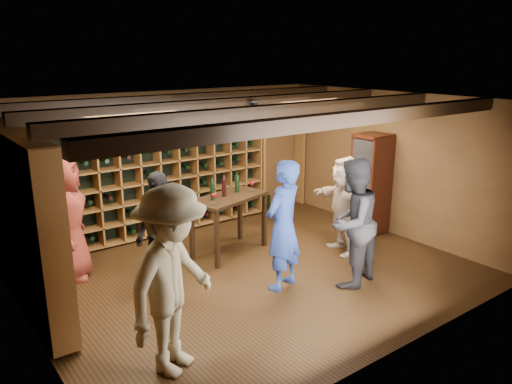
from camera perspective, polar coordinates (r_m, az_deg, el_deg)
ground at (r=7.42m, az=-0.22°, el=-9.28°), size 6.00×6.00×0.00m
room_shell at (r=6.80m, az=-0.50°, el=9.69°), size 6.00×6.00×6.00m
wine_rack_back at (r=8.71m, az=-12.23°, el=2.17°), size 4.65×0.30×2.20m
wine_rack_left at (r=6.64m, az=-24.88°, el=-3.18°), size 0.30×2.65×2.20m
crate_shelf at (r=10.16m, az=2.91°, el=6.81°), size 1.20×0.32×2.07m
display_cabinet at (r=9.04m, az=12.96°, el=0.70°), size 0.55×0.50×1.75m
man_blue_shirt at (r=6.69m, az=3.11°, el=-3.83°), size 0.75×0.61×1.79m
man_grey_suit at (r=6.91m, az=10.89°, el=-3.48°), size 1.01×0.87×1.79m
guest_red_floral at (r=7.44m, az=-20.84°, el=-2.75°), size 0.91×1.05×1.82m
guest_woman_black at (r=6.84m, az=-10.71°, el=-4.34°), size 1.04×0.77×1.64m
guest_khaki at (r=5.01m, az=-9.51°, el=-10.03°), size 1.45×1.25×1.95m
guest_beige at (r=8.05m, az=10.01°, el=-1.46°), size 0.92×1.54×1.58m
tasting_table at (r=7.88m, az=-3.12°, el=-1.31°), size 1.38×0.94×1.23m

